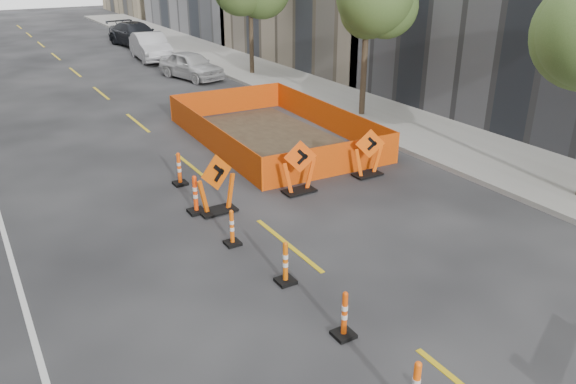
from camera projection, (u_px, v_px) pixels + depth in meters
ground_plane at (399, 335)px, 10.32m from camera, size 140.00×140.00×0.00m
sidewalk_right at (373, 113)px, 23.98m from camera, size 4.00×90.00×0.15m
tree_r_b at (367, 5)px, 21.93m from camera, size 2.80×2.80×5.95m
channelizer_3 at (344, 314)px, 10.09m from camera, size 0.38×0.38×0.96m
channelizer_4 at (285, 263)px, 11.74m from camera, size 0.39×0.39×0.98m
channelizer_5 at (232, 227)px, 13.30m from camera, size 0.36×0.36×0.92m
channelizer_6 at (195, 194)px, 14.89m from camera, size 0.42×0.42×1.07m
channelizer_7 at (179, 169)px, 16.71m from camera, size 0.40×0.40×1.02m
chevron_sign_left at (217, 184)px, 14.81m from camera, size 1.24×0.93×1.66m
chevron_sign_center at (299, 167)px, 16.05m from camera, size 1.21×0.95×1.60m
chevron_sign_right at (369, 153)px, 17.26m from camera, size 1.18×0.97×1.53m
safety_fence at (272, 126)px, 20.72m from camera, size 5.29×8.64×1.06m
parked_car_near at (191, 65)px, 30.48m from camera, size 2.74×4.58×1.46m
parked_car_mid at (151, 47)px, 35.61m from camera, size 2.22×5.21×1.67m
parked_car_far at (136, 34)px, 40.77m from camera, size 3.26×6.06×1.67m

